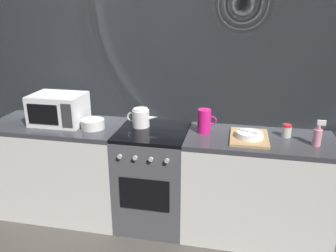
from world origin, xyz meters
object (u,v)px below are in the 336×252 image
object	(u,v)px
microwave	(59,109)
pitcher	(204,121)
kettle	(141,118)
mixing_bowl	(93,124)
stove_unit	(153,177)
spray_bottle	(318,136)
dish_pile	(249,136)
spice_jar	(287,131)

from	to	relation	value
microwave	pitcher	xyz separation A→B (m)	(1.30, 0.03, -0.03)
kettle	mixing_bowl	xyz separation A→B (m)	(-0.40, -0.13, -0.04)
stove_unit	spray_bottle	xyz separation A→B (m)	(1.31, -0.07, 0.53)
kettle	spray_bottle	distance (m)	1.44
pitcher	spray_bottle	bearing A→B (deg)	-7.39
microwave	kettle	distance (m)	0.75
spray_bottle	microwave	bearing A→B (deg)	177.82
stove_unit	kettle	bearing A→B (deg)	147.23
microwave	mixing_bowl	xyz separation A→B (m)	(0.35, -0.07, -0.10)
stove_unit	microwave	bearing A→B (deg)	178.98
spray_bottle	dish_pile	bearing A→B (deg)	176.24
dish_pile	spray_bottle	xyz separation A→B (m)	(0.50, -0.03, 0.06)
stove_unit	spray_bottle	size ratio (longest dim) A/B	4.43
microwave	dish_pile	xyz separation A→B (m)	(1.68, -0.05, -0.11)
kettle	spray_bottle	bearing A→B (deg)	-5.88
mixing_bowl	pitcher	xyz separation A→B (m)	(0.95, 0.10, 0.06)
mixing_bowl	stove_unit	bearing A→B (deg)	5.65
pitcher	mixing_bowl	bearing A→B (deg)	-174.19
microwave	spice_jar	world-z (taller)	microwave
kettle	pitcher	size ratio (longest dim) A/B	1.42
microwave	pitcher	size ratio (longest dim) A/B	2.30
kettle	pitcher	world-z (taller)	pitcher
pitcher	dish_pile	distance (m)	0.39
stove_unit	dish_pile	size ratio (longest dim) A/B	2.25
spice_jar	stove_unit	bearing A→B (deg)	-175.93
dish_pile	spice_jar	xyz separation A→B (m)	(0.29, 0.11, 0.03)
stove_unit	spice_jar	size ratio (longest dim) A/B	8.57
dish_pile	spice_jar	world-z (taller)	spice_jar
stove_unit	pitcher	world-z (taller)	pitcher
stove_unit	pitcher	size ratio (longest dim) A/B	4.50
microwave	dish_pile	world-z (taller)	microwave
stove_unit	pitcher	distance (m)	0.70
dish_pile	stove_unit	bearing A→B (deg)	177.54
microwave	dish_pile	bearing A→B (deg)	-1.71
mixing_bowl	spice_jar	xyz separation A→B (m)	(1.62, 0.13, 0.01)
microwave	spray_bottle	world-z (taller)	microwave
stove_unit	dish_pile	xyz separation A→B (m)	(0.81, -0.03, 0.47)
pitcher	dish_pile	bearing A→B (deg)	-12.17
microwave	spray_bottle	xyz separation A→B (m)	(2.18, -0.08, -0.06)
dish_pile	microwave	bearing A→B (deg)	178.29
microwave	spice_jar	distance (m)	1.97
microwave	kettle	size ratio (longest dim) A/B	1.62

